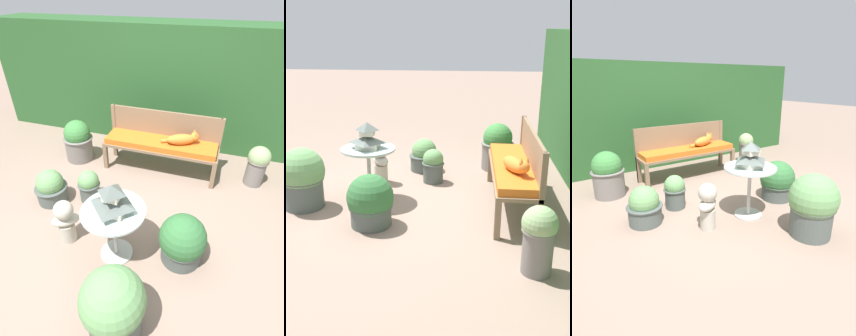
{
  "view_description": "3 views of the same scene",
  "coord_description": "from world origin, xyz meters",
  "views": [
    {
      "loc": [
        0.89,
        -2.03,
        2.38
      ],
      "look_at": [
        0.05,
        0.53,
        0.47
      ],
      "focal_mm": 28.0,
      "sensor_mm": 36.0,
      "label": 1
    },
    {
      "loc": [
        4.62,
        0.7,
        1.97
      ],
      "look_at": [
        0.23,
        0.28,
        0.47
      ],
      "focal_mm": 45.0,
      "sensor_mm": 36.0,
      "label": 2
    },
    {
      "loc": [
        -1.89,
        -2.63,
        1.61
      ],
      "look_at": [
        0.07,
        0.34,
        0.41
      ],
      "focal_mm": 28.0,
      "sensor_mm": 36.0,
      "label": 3
    }
  ],
  "objects": [
    {
      "name": "ground",
      "position": [
        0.0,
        0.0,
        0.0
      ],
      "size": [
        30.0,
        30.0,
        0.0
      ],
      "primitive_type": "plane",
      "color": "gray"
    },
    {
      "name": "foliage_hedge_back",
      "position": [
        0.0,
        2.43,
        0.96
      ],
      "size": [
        6.4,
        0.85,
        1.91
      ],
      "primitive_type": "cube",
      "color": "#285628",
      "rests_on": "ground"
    },
    {
      "name": "garden_bench",
      "position": [
        0.11,
        1.21,
        0.44
      ],
      "size": [
        1.68,
        0.44,
        0.52
      ],
      "color": "#7F664C",
      "rests_on": "ground"
    },
    {
      "name": "bench_backrest",
      "position": [
        0.11,
        1.41,
        0.65
      ],
      "size": [
        1.68,
        0.06,
        0.89
      ],
      "color": "#7F664C",
      "rests_on": "ground"
    },
    {
      "name": "cat",
      "position": [
        0.43,
        1.21,
        0.6
      ],
      "size": [
        0.52,
        0.3,
        0.21
      ],
      "rotation": [
        0.0,
        0.0,
        0.4
      ],
      "color": "orange",
      "rests_on": "garden_bench"
    },
    {
      "name": "patio_table",
      "position": [
        0.08,
        -0.43,
        0.5
      ],
      "size": [
        0.63,
        0.63,
        0.63
      ],
      "color": "#B7B7B2",
      "rests_on": "ground"
    },
    {
      "name": "pagoda_birdhouse",
      "position": [
        0.08,
        -0.43,
        0.76
      ],
      "size": [
        0.33,
        0.33,
        0.3
      ],
      "color": "silver",
      "rests_on": "patio_table"
    },
    {
      "name": "garden_bust",
      "position": [
        -0.51,
        -0.41,
        0.3
      ],
      "size": [
        0.34,
        0.31,
        0.55
      ],
      "rotation": [
        0.0,
        0.0,
        0.61
      ],
      "color": "#B7B2A3",
      "rests_on": "ground"
    },
    {
      "name": "potted_plant_patio_mid",
      "position": [
        0.36,
        -1.12,
        0.35
      ],
      "size": [
        0.52,
        0.52,
        0.69
      ],
      "color": "#4C5651",
      "rests_on": "ground"
    },
    {
      "name": "potted_plant_bench_left",
      "position": [
        -0.59,
        0.27,
        0.23
      ],
      "size": [
        0.29,
        0.29,
        0.45
      ],
      "color": "#4C5651",
      "rests_on": "ground"
    },
    {
      "name": "potted_plant_bench_right",
      "position": [
        1.48,
        1.31,
        0.33
      ],
      "size": [
        0.3,
        0.3,
        0.6
      ],
      "color": "slate",
      "rests_on": "ground"
    },
    {
      "name": "potted_plant_path_edge",
      "position": [
        -1.05,
        0.1,
        0.21
      ],
      "size": [
        0.42,
        0.42,
        0.46
      ],
      "color": "#4C5651",
      "rests_on": "ground"
    },
    {
      "name": "potted_plant_table_near",
      "position": [
        -1.22,
        1.13,
        0.33
      ],
      "size": [
        0.47,
        0.47,
        0.66
      ],
      "color": "slate",
      "rests_on": "ground"
    },
    {
      "name": "potted_plant_hedge_corner",
      "position": [
        0.74,
        -0.26,
        0.25
      ],
      "size": [
        0.48,
        0.48,
        0.55
      ],
      "color": "#4C5651",
      "rests_on": "ground"
    }
  ]
}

